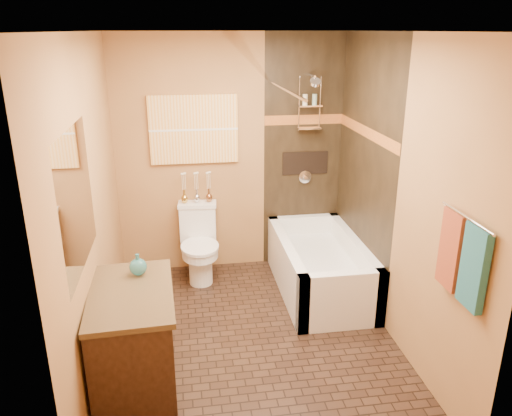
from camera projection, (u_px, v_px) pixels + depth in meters
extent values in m
plane|color=black|center=(252.00, 339.00, 4.29)|extent=(3.00, 3.00, 0.00)
cube|color=#AA7642|center=(92.00, 210.00, 3.69)|extent=(0.02, 3.00, 2.50)
cube|color=#AA7642|center=(398.00, 195.00, 4.04)|extent=(0.02, 3.00, 2.50)
cube|color=#AA7642|center=(231.00, 156.00, 5.26)|extent=(2.40, 0.02, 2.50)
cube|color=#AA7642|center=(296.00, 300.00, 2.47)|extent=(2.40, 0.02, 2.50)
plane|color=silver|center=(251.00, 31.00, 3.44)|extent=(3.00, 3.00, 0.00)
cube|color=black|center=(303.00, 154.00, 5.36)|extent=(0.85, 0.01, 2.50)
cube|color=black|center=(364.00, 170.00, 4.73)|extent=(0.01, 1.50, 2.50)
cube|color=#92431A|center=(304.00, 120.00, 5.22)|extent=(0.85, 0.01, 0.10)
cube|color=#92431A|center=(366.00, 132.00, 4.61)|extent=(0.01, 1.50, 0.10)
cube|color=black|center=(305.00, 163.00, 5.39)|extent=(0.50, 0.01, 0.25)
cylinder|color=silver|center=(311.00, 75.00, 4.95)|extent=(0.02, 0.26, 0.02)
cylinder|color=silver|center=(315.00, 82.00, 4.83)|extent=(0.11, 0.11, 0.09)
cylinder|color=silver|center=(305.00, 177.00, 5.43)|extent=(0.14, 0.02, 0.14)
cylinder|color=silver|center=(284.00, 89.00, 4.36)|extent=(0.03, 1.55, 0.03)
cylinder|color=silver|center=(467.00, 218.00, 2.98)|extent=(0.02, 0.55, 0.02)
cube|color=#1C505F|center=(474.00, 268.00, 2.96)|extent=(0.05, 0.22, 0.52)
cube|color=maroon|center=(451.00, 250.00, 3.20)|extent=(0.05, 0.22, 0.52)
cube|color=gold|center=(194.00, 130.00, 5.08)|extent=(0.90, 0.04, 0.70)
cube|color=white|center=(77.00, 200.00, 3.14)|extent=(0.01, 1.00, 0.90)
cube|color=white|center=(342.00, 301.00, 4.35)|extent=(0.80, 0.10, 0.55)
cube|color=white|center=(303.00, 239.00, 5.66)|extent=(0.80, 0.10, 0.55)
cube|color=white|center=(286.00, 268.00, 4.96)|extent=(0.10, 1.50, 0.55)
cube|color=white|center=(353.00, 263.00, 5.06)|extent=(0.10, 1.50, 0.55)
cube|color=white|center=(320.00, 275.00, 5.04)|extent=(0.64, 1.34, 0.35)
cube|color=white|center=(198.00, 223.00, 5.33)|extent=(0.39, 0.20, 0.38)
cube|color=white|center=(197.00, 204.00, 5.26)|extent=(0.41, 0.22, 0.04)
cylinder|color=white|center=(201.00, 266.00, 5.18)|extent=(0.24, 0.24, 0.38)
cylinder|color=white|center=(200.00, 252.00, 5.12)|extent=(0.37, 0.37, 0.10)
cylinder|color=white|center=(200.00, 247.00, 5.10)|extent=(0.39, 0.39, 0.03)
cube|color=black|center=(134.00, 345.00, 3.55)|extent=(0.58, 0.91, 0.78)
cube|color=black|center=(131.00, 294.00, 3.41)|extent=(0.61, 0.96, 0.04)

